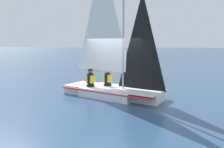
% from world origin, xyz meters
% --- Properties ---
extents(ground_plane, '(260.00, 260.00, 0.00)m').
position_xyz_m(ground_plane, '(0.00, 0.00, 0.00)').
color(ground_plane, '#2D4C6B').
extents(sailboat_main, '(4.65, 2.99, 6.03)m').
position_xyz_m(sailboat_main, '(-0.01, 0.00, 0.83)').
color(sailboat_main, white).
rests_on(sailboat_main, ground_plane).
extents(sailor_helm, '(0.41, 0.38, 1.16)m').
position_xyz_m(sailor_helm, '(-0.30, 0.40, 0.63)').
color(sailor_helm, black).
rests_on(sailor_helm, ground_plane).
extents(sailor_crew, '(0.41, 0.38, 1.16)m').
position_xyz_m(sailor_crew, '(-0.99, 0.02, 0.63)').
color(sailor_crew, black).
rests_on(sailor_crew, ground_plane).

